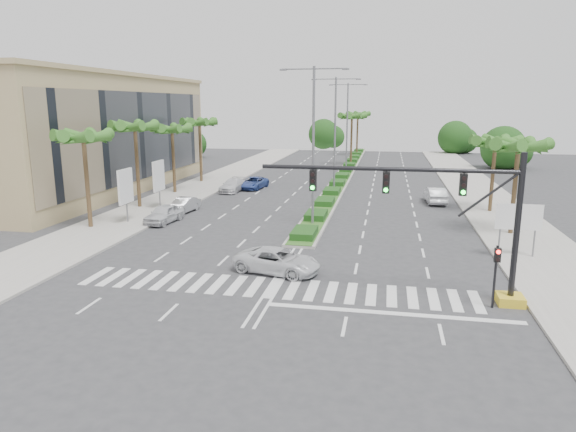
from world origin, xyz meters
The scene contains 28 objects.
ground centered at (0.00, 0.00, 0.00)m, with size 160.00×160.00×0.00m, color #333335.
footpath_right centered at (15.20, 20.00, 0.07)m, with size 6.00×120.00×0.15m, color gray.
footpath_left centered at (-15.20, 20.00, 0.07)m, with size 6.00×120.00×0.15m, color gray.
median centered at (0.00, 45.00, 0.10)m, with size 2.20×75.00×0.20m, color gray.
median_grass centered at (0.00, 45.00, 0.22)m, with size 1.80×75.00×0.04m, color #2F581E.
building centered at (-26.00, 26.00, 6.00)m, with size 12.00×36.00×12.00m, color tan.
signal_gantry centered at (9.27, 0.00, 3.46)m, with size 12.60×1.20×7.20m.
pedestrian_signal centered at (10.60, -0.68, 2.04)m, with size 0.28×0.36×3.00m.
direction_sign centered at (13.50, 7.99, 2.45)m, with size 2.70×0.11×3.40m.
billboard_near centered at (-14.50, 12.00, 2.96)m, with size 0.18×2.10×4.35m.
billboard_far centered at (-14.50, 18.00, 2.96)m, with size 0.18×2.10×4.35m.
palm_left_near centered at (-16.50, 10.00, 6.69)m, with size 4.57×4.68×7.55m.
palm_left_mid centered at (-16.50, 18.00, 7.08)m, with size 4.57×4.68×7.95m.
palm_left_far centered at (-16.50, 26.00, 6.50)m, with size 4.57×4.68×7.35m.
palm_left_end centered at (-16.50, 34.00, 6.88)m, with size 4.57×4.68×7.75m.
palm_right_near centered at (14.50, 14.00, 6.20)m, with size 4.57×4.68×7.05m.
palm_right_far centered at (14.50, 22.00, 5.91)m, with size 4.57×4.68×6.75m.
palm_median_a centered at (0.00, 55.00, 7.17)m, with size 4.57×4.68×8.05m.
palm_median_b centered at (0.00, 70.00, 7.17)m, with size 4.57×4.68×8.05m.
streetlight_near centered at (0.00, 14.00, 6.81)m, with size 5.10×0.25×12.00m.
streetlight_mid centered at (0.00, 30.00, 6.81)m, with size 5.10×0.25×12.00m.
streetlight_far centered at (0.00, 46.00, 6.81)m, with size 5.10×0.25×12.00m.
car_parked_a centered at (-11.80, 12.86, 0.72)m, with size 1.70×4.23×1.44m, color silver.
car_parked_b centered at (-11.80, 16.85, 0.65)m, with size 1.37×3.94×1.30m, color #ACADB1.
car_parked_c centered at (-9.05, 30.48, 0.66)m, with size 2.19×4.74×1.32m, color #2E468E.
car_parked_d centered at (-10.77, 28.18, 0.68)m, with size 1.91×4.71×1.37m, color silver.
car_crossing centered at (-0.33, 2.50, 0.68)m, with size 2.26×4.91×1.36m, color silver.
car_right centered at (10.14, 25.56, 0.77)m, with size 1.63×4.67×1.54m, color silver.
Camera 1 is at (5.50, -24.46, 9.31)m, focal length 32.00 mm.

